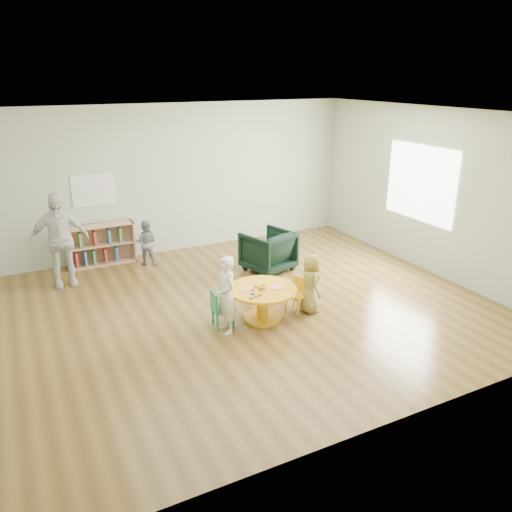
{
  "coord_description": "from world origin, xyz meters",
  "views": [
    {
      "loc": [
        -2.92,
        -6.08,
        3.31
      ],
      "look_at": [
        -0.02,
        -0.3,
        0.92
      ],
      "focal_mm": 35.0,
      "sensor_mm": 36.0,
      "label": 1
    }
  ],
  "objects_px": {
    "armchair": "(268,251)",
    "child_right": "(310,283)",
    "kid_chair_left": "(220,308)",
    "toddler": "(146,242)",
    "activity_table": "(263,298)",
    "kid_chair_right": "(298,293)",
    "child_left": "(226,295)",
    "bookshelf": "(100,245)",
    "adult_caretaker": "(59,240)"
  },
  "relations": [
    {
      "from": "activity_table",
      "to": "adult_caretaker",
      "type": "relative_size",
      "value": 0.62
    },
    {
      "from": "child_left",
      "to": "child_right",
      "type": "bearing_deg",
      "value": 89.14
    },
    {
      "from": "toddler",
      "to": "adult_caretaker",
      "type": "xyz_separation_m",
      "value": [
        -1.48,
        -0.35,
        0.37
      ]
    },
    {
      "from": "kid_chair_left",
      "to": "toddler",
      "type": "xyz_separation_m",
      "value": [
        -0.26,
        2.82,
        0.13
      ]
    },
    {
      "from": "activity_table",
      "to": "toddler",
      "type": "distance_m",
      "value": 3.03
    },
    {
      "from": "child_left",
      "to": "child_right",
      "type": "height_order",
      "value": "child_left"
    },
    {
      "from": "activity_table",
      "to": "toddler",
      "type": "xyz_separation_m",
      "value": [
        -0.88,
        2.89,
        0.08
      ]
    },
    {
      "from": "bookshelf",
      "to": "toddler",
      "type": "relative_size",
      "value": 1.44
    },
    {
      "from": "child_right",
      "to": "bookshelf",
      "type": "bearing_deg",
      "value": 41.6
    },
    {
      "from": "kid_chair_left",
      "to": "bookshelf",
      "type": "bearing_deg",
      "value": -156.53
    },
    {
      "from": "adult_caretaker",
      "to": "activity_table",
      "type": "bearing_deg",
      "value": -46.36
    },
    {
      "from": "kid_chair_left",
      "to": "child_left",
      "type": "bearing_deg",
      "value": 15.7
    },
    {
      "from": "kid_chair_left",
      "to": "bookshelf",
      "type": "distance_m",
      "value": 3.37
    },
    {
      "from": "child_left",
      "to": "child_right",
      "type": "relative_size",
      "value": 1.21
    },
    {
      "from": "kid_chair_left",
      "to": "adult_caretaker",
      "type": "bearing_deg",
      "value": -138.92
    },
    {
      "from": "armchair",
      "to": "kid_chair_right",
      "type": "bearing_deg",
      "value": 60.25
    },
    {
      "from": "kid_chair_right",
      "to": "adult_caretaker",
      "type": "height_order",
      "value": "adult_caretaker"
    },
    {
      "from": "kid_chair_left",
      "to": "child_right",
      "type": "xyz_separation_m",
      "value": [
        1.36,
        -0.15,
        0.16
      ]
    },
    {
      "from": "bookshelf",
      "to": "child_right",
      "type": "bearing_deg",
      "value": -54.87
    },
    {
      "from": "child_right",
      "to": "toddler",
      "type": "xyz_separation_m",
      "value": [
        -1.62,
        2.97,
        -0.03
      ]
    },
    {
      "from": "activity_table",
      "to": "child_left",
      "type": "xyz_separation_m",
      "value": [
        -0.59,
        -0.09,
        0.2
      ]
    },
    {
      "from": "toddler",
      "to": "adult_caretaker",
      "type": "relative_size",
      "value": 0.53
    },
    {
      "from": "armchair",
      "to": "adult_caretaker",
      "type": "relative_size",
      "value": 0.5
    },
    {
      "from": "activity_table",
      "to": "child_left",
      "type": "relative_size",
      "value": 0.9
    },
    {
      "from": "kid_chair_left",
      "to": "child_right",
      "type": "relative_size",
      "value": 0.6
    },
    {
      "from": "kid_chair_right",
      "to": "child_left",
      "type": "xyz_separation_m",
      "value": [
        -1.19,
        -0.13,
        0.27
      ]
    },
    {
      "from": "kid_chair_left",
      "to": "toddler",
      "type": "relative_size",
      "value": 0.64
    },
    {
      "from": "child_right",
      "to": "adult_caretaker",
      "type": "height_order",
      "value": "adult_caretaker"
    },
    {
      "from": "armchair",
      "to": "toddler",
      "type": "relative_size",
      "value": 0.95
    },
    {
      "from": "kid_chair_left",
      "to": "armchair",
      "type": "xyz_separation_m",
      "value": [
        1.58,
        1.57,
        0.07
      ]
    },
    {
      "from": "activity_table",
      "to": "kid_chair_left",
      "type": "height_order",
      "value": "kid_chair_left"
    },
    {
      "from": "activity_table",
      "to": "kid_chair_right",
      "type": "bearing_deg",
      "value": 3.61
    },
    {
      "from": "armchair",
      "to": "child_right",
      "type": "bearing_deg",
      "value": 65.43
    },
    {
      "from": "armchair",
      "to": "child_right",
      "type": "relative_size",
      "value": 0.89
    },
    {
      "from": "activity_table",
      "to": "armchair",
      "type": "distance_m",
      "value": 1.9
    },
    {
      "from": "kid_chair_right",
      "to": "activity_table",
      "type": "bearing_deg",
      "value": 69.98
    },
    {
      "from": "kid_chair_right",
      "to": "armchair",
      "type": "bearing_deg",
      "value": -36.18
    },
    {
      "from": "kid_chair_right",
      "to": "child_right",
      "type": "relative_size",
      "value": 0.56
    },
    {
      "from": "kid_chair_left",
      "to": "adult_caretaker",
      "type": "height_order",
      "value": "adult_caretaker"
    },
    {
      "from": "kid_chair_left",
      "to": "armchair",
      "type": "height_order",
      "value": "armchair"
    },
    {
      "from": "activity_table",
      "to": "kid_chair_right",
      "type": "distance_m",
      "value": 0.61
    },
    {
      "from": "toddler",
      "to": "adult_caretaker",
      "type": "distance_m",
      "value": 1.56
    },
    {
      "from": "activity_table",
      "to": "kid_chair_right",
      "type": "height_order",
      "value": "activity_table"
    },
    {
      "from": "adult_caretaker",
      "to": "bookshelf",
      "type": "bearing_deg",
      "value": 46.27
    },
    {
      "from": "armchair",
      "to": "child_right",
      "type": "xyz_separation_m",
      "value": [
        -0.22,
        -1.72,
        0.09
      ]
    },
    {
      "from": "armchair",
      "to": "kid_chair_left",
      "type": "bearing_deg",
      "value": 27.67
    },
    {
      "from": "activity_table",
      "to": "bookshelf",
      "type": "height_order",
      "value": "bookshelf"
    },
    {
      "from": "bookshelf",
      "to": "child_left",
      "type": "xyz_separation_m",
      "value": [
        1.04,
        -3.38,
        0.17
      ]
    },
    {
      "from": "activity_table",
      "to": "child_right",
      "type": "bearing_deg",
      "value": -5.84
    },
    {
      "from": "activity_table",
      "to": "kid_chair_left",
      "type": "xyz_separation_m",
      "value": [
        -0.62,
        0.07,
        -0.05
      ]
    }
  ]
}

